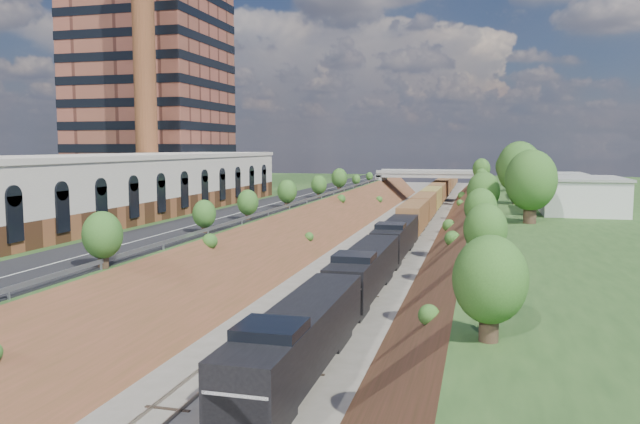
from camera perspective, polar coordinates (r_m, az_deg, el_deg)
ground at (r=32.44m, az=-9.08°, el=-17.48°), size 400.00×400.00×0.00m
platform_left at (r=98.72m, az=-12.71°, el=-0.19°), size 44.00×180.00×5.00m
embankment_left at (r=91.12m, az=-0.27°, el=-2.13°), size 10.00×180.00×10.00m
embankment_right at (r=88.14m, az=13.71°, el=-2.58°), size 10.00×180.00×10.00m
rail_left_track at (r=89.34m, az=4.95°, el=-2.26°), size 1.58×180.00×0.18m
rail_right_track at (r=88.64m, az=8.27°, el=-2.36°), size 1.58×180.00×0.18m
road at (r=91.79m, az=-2.99°, el=1.10°), size 8.00×180.00×0.10m
guardrail at (r=90.41m, az=-0.55°, el=1.35°), size 0.10×171.00×0.70m
commercial_building at (r=76.67m, az=-17.02°, el=2.46°), size 14.30×62.30×7.00m
highrise_tower at (r=115.70m, az=-15.28°, el=15.74°), size 22.00×22.00×53.90m
smokestack at (r=96.86m, az=-15.75°, el=12.97°), size 3.20×3.20×40.00m
overpass at (r=149.89m, az=9.93°, el=2.86°), size 24.50×8.30×7.40m
white_building_near at (r=80.22m, az=22.70°, el=1.33°), size 9.00×12.00×4.00m
white_building_far at (r=101.96m, az=20.69°, el=2.19°), size 8.00×10.00×3.60m
tree_right_large at (r=67.46m, az=18.73°, el=2.71°), size 5.25×5.25×7.61m
tree_left_crest at (r=53.23m, az=-12.22°, el=-0.44°), size 2.45×2.45×3.55m
freight_train at (r=123.97m, az=10.13°, el=1.20°), size 3.16×194.56×4.70m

